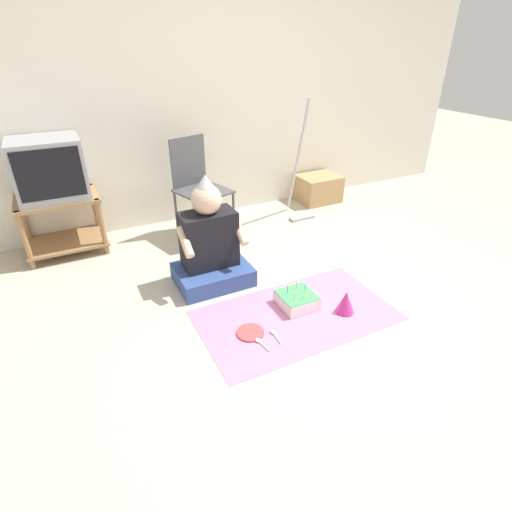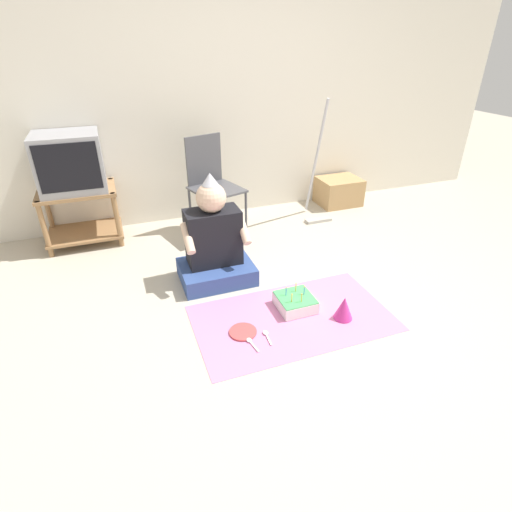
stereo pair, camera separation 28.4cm
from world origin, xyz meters
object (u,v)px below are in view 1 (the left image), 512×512
at_px(folding_chair, 197,182).
at_px(birthday_cake, 297,299).
at_px(cardboard_box_stack, 318,188).
at_px(party_hat_blue, 346,302).
at_px(person_seated, 210,247).
at_px(tv, 49,169).
at_px(paper_plate, 250,332).
at_px(dust_mop, 300,185).

xyz_separation_m(folding_chair, birthday_cake, (0.21, -1.46, -0.48)).
bearing_deg(cardboard_box_stack, party_hat_blue, -119.36).
distance_m(person_seated, party_hat_blue, 1.09).
distance_m(tv, birthday_cake, 2.29).
distance_m(cardboard_box_stack, birthday_cake, 2.16).
bearing_deg(birthday_cake, person_seated, 125.38).
xyz_separation_m(person_seated, party_hat_blue, (0.69, -0.82, -0.21)).
xyz_separation_m(person_seated, birthday_cake, (0.43, -0.60, -0.25)).
relative_size(party_hat_blue, paper_plate, 0.91).
height_order(tv, party_hat_blue, tv).
bearing_deg(folding_chair, person_seated, -103.90).
distance_m(cardboard_box_stack, party_hat_blue, 2.19).
relative_size(dust_mop, person_seated, 1.41).
xyz_separation_m(cardboard_box_stack, person_seated, (-1.76, -1.09, 0.15)).
xyz_separation_m(tv, folding_chair, (1.19, -0.21, -0.23)).
bearing_deg(folding_chair, paper_plate, -98.13).
distance_m(person_seated, birthday_cake, 0.78).
relative_size(birthday_cake, party_hat_blue, 1.53).
distance_m(dust_mop, person_seated, 1.53).
distance_m(birthday_cake, paper_plate, 0.46).
bearing_deg(dust_mop, tv, 173.22).
bearing_deg(cardboard_box_stack, folding_chair, -171.56).
relative_size(birthday_cake, paper_plate, 1.39).
distance_m(tv, paper_plate, 2.18).
relative_size(dust_mop, birthday_cake, 4.82).
bearing_deg(tv, birthday_cake, -49.80).
bearing_deg(person_seated, dust_mop, 31.19).
xyz_separation_m(cardboard_box_stack, party_hat_blue, (-1.07, -1.91, -0.06)).
bearing_deg(person_seated, cardboard_box_stack, 31.70).
xyz_separation_m(cardboard_box_stack, birthday_cake, (-1.34, -1.69, -0.10)).
relative_size(folding_chair, birthday_cake, 3.65).
bearing_deg(cardboard_box_stack, birthday_cake, -128.39).
distance_m(person_seated, paper_plate, 0.79).
relative_size(person_seated, birthday_cake, 3.42).
height_order(tv, folding_chair, tv).
bearing_deg(cardboard_box_stack, dust_mop, -146.86).
relative_size(cardboard_box_stack, birthday_cake, 1.82).
distance_m(tv, cardboard_box_stack, 2.81).
bearing_deg(paper_plate, dust_mop, 48.97).
xyz_separation_m(dust_mop, party_hat_blue, (-0.62, -1.61, -0.27)).
distance_m(tv, dust_mop, 2.35).
xyz_separation_m(cardboard_box_stack, dust_mop, (-0.45, -0.29, 0.21)).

